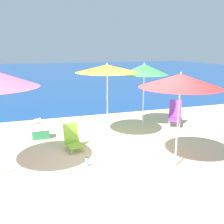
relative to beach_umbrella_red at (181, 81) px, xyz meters
The scene contains 10 objects.
ground_plane 2.25m from the beach_umbrella_red, 157.17° to the left, with size 60.00×60.00×0.00m, color beige.
sea_water 25.12m from the beach_umbrella_red, 92.32° to the left, with size 60.00×40.00×0.01m.
beach_umbrella_red is the anchor object (origin of this frame).
beach_umbrella_yellow 2.44m from the beach_umbrella_red, 112.56° to the left, with size 1.81×1.81×2.24m.
beach_umbrella_green 3.08m from the beach_umbrella_red, 78.84° to the left, with size 1.58×1.58×2.18m.
beach_chair_purple 3.58m from the beach_umbrella_red, 58.21° to the left, with size 0.66×0.69×0.89m.
beach_chair_lime 3.15m from the beach_umbrella_red, 140.48° to the left, with size 0.52×0.61×0.70m.
water_bottle 2.76m from the beach_umbrella_red, 162.65° to the left, with size 0.07×0.07×0.24m.
cooler_box 4.43m from the beach_umbrella_red, 134.69° to the left, with size 0.51×0.32×0.33m.
seagull 5.59m from the beach_umbrella_red, 123.14° to the left, with size 0.27×0.11×0.23m.
Camera 1 is at (-2.03, -4.98, 2.62)m, focal length 40.00 mm.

